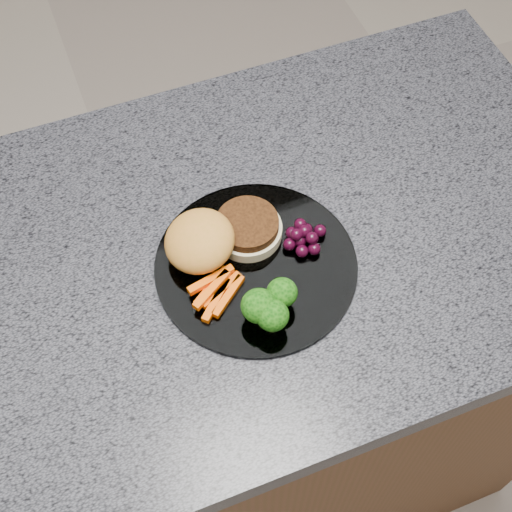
{
  "coord_description": "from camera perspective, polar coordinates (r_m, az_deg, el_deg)",
  "views": [
    {
      "loc": [
        -0.08,
        -0.48,
        1.68
      ],
      "look_at": [
        0.09,
        -0.04,
        0.93
      ],
      "focal_mm": 50.0,
      "sensor_mm": 36.0,
      "label": 1
    }
  ],
  "objects": [
    {
      "name": "broccoli",
      "position": [
        0.85,
        1.08,
        -3.99
      ],
      "size": [
        0.07,
        0.06,
        0.05
      ],
      "rotation": [
        0.0,
        0.0,
        0.03
      ],
      "color": "olive",
      "rests_on": "plate"
    },
    {
      "name": "carrot_sticks",
      "position": [
        0.88,
        -3.17,
        -2.77
      ],
      "size": [
        0.07,
        0.07,
        0.02
      ],
      "rotation": [
        0.0,
        0.0,
        0.29
      ],
      "color": "#F95A04",
      "rests_on": "plate"
    },
    {
      "name": "grape_bunch",
      "position": [
        0.92,
        3.88,
        1.52
      ],
      "size": [
        0.06,
        0.05,
        0.03
      ],
      "rotation": [
        0.0,
        0.0,
        -0.37
      ],
      "color": "black",
      "rests_on": "plate"
    },
    {
      "name": "island_cabinet",
      "position": [
        1.34,
        -4.47,
        -11.18
      ],
      "size": [
        1.2,
        0.6,
        0.86
      ],
      "primitive_type": "cube",
      "color": "#53311C",
      "rests_on": "ground"
    },
    {
      "name": "countertop",
      "position": [
        0.94,
        -6.29,
        -1.27
      ],
      "size": [
        1.2,
        0.6,
        0.04
      ],
      "primitive_type": "cube",
      "color": "#484952",
      "rests_on": "island_cabinet"
    },
    {
      "name": "burger",
      "position": [
        0.91,
        -3.14,
        1.43
      ],
      "size": [
        0.18,
        0.12,
        0.05
      ],
      "rotation": [
        0.0,
        0.0,
        0.27
      ],
      "color": "beige",
      "rests_on": "plate"
    },
    {
      "name": "plate",
      "position": [
        0.91,
        0.0,
        -0.77
      ],
      "size": [
        0.26,
        0.26,
        0.01
      ],
      "primitive_type": "cylinder",
      "color": "white",
      "rests_on": "countertop"
    }
  ]
}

